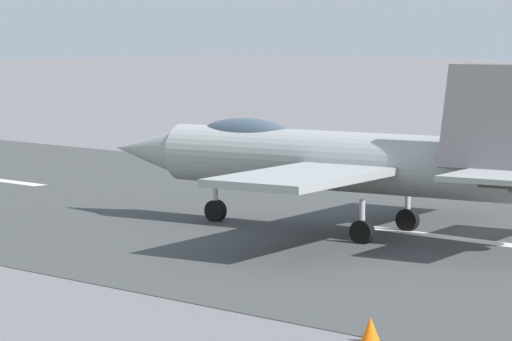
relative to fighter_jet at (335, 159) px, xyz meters
name	(u,v)px	position (x,y,z in m)	size (l,w,h in m)	color
ground_plane	(445,238)	(-3.29, -1.62, -2.46)	(400.00, 400.00, 0.00)	slate
runway_strip	(445,237)	(-3.31, -1.62, -2.45)	(240.00, 26.00, 0.02)	#404342
fighter_jet	(335,159)	(0.00, 0.00, 0.00)	(17.49, 14.36, 5.66)	#9CA0A0
marker_cone_near	(371,330)	(-10.63, 11.60, -2.18)	(0.44, 0.44, 0.55)	orange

